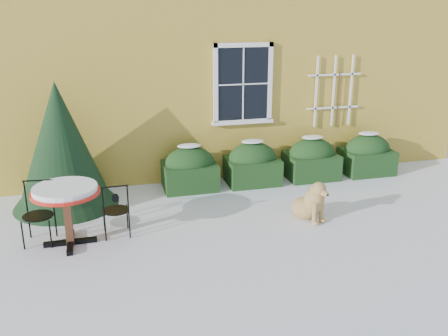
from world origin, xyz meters
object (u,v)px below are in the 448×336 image
object	(u,v)px
bistro_table	(66,196)
dog	(311,203)
evergreen_shrub	(62,157)
patio_chair_far	(38,213)
patio_chair_near	(116,209)

from	to	relation	value
bistro_table	dog	world-z (taller)	bistro_table
evergreen_shrub	patio_chair_far	xyz separation A→B (m)	(-0.32, -1.43, -0.43)
patio_chair_far	evergreen_shrub	bearing A→B (deg)	84.68
bistro_table	patio_chair_near	bearing A→B (deg)	10.24
evergreen_shrub	patio_chair_far	world-z (taller)	evergreen_shrub
patio_chair_near	patio_chair_far	distance (m)	1.16
bistro_table	dog	size ratio (longest dim) A/B	1.25
evergreen_shrub	bistro_table	xyz separation A→B (m)	(0.12, -1.64, -0.13)
bistro_table	patio_chair_near	distance (m)	0.80
patio_chair_near	dog	world-z (taller)	patio_chair_near
evergreen_shrub	bistro_table	size ratio (longest dim) A/B	2.23
bistro_table	patio_chair_far	world-z (taller)	patio_chair_far
evergreen_shrub	patio_chair_near	bearing A→B (deg)	-61.21
dog	patio_chair_near	bearing A→B (deg)	154.21
bistro_table	dog	bearing A→B (deg)	-0.83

